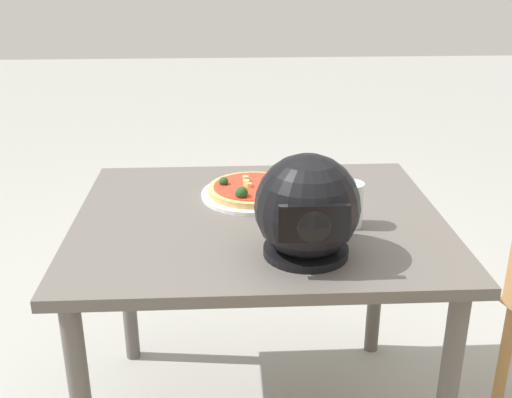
# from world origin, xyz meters

# --- Properties ---
(dining_table) EXTENTS (1.00, 0.84, 0.71)m
(dining_table) POSITION_xyz_m (0.00, 0.00, 0.62)
(dining_table) COLOR #5B5651
(dining_table) RESTS_ON ground
(pizza_plate) EXTENTS (0.31, 0.31, 0.01)m
(pizza_plate) POSITION_xyz_m (0.01, -0.15, 0.72)
(pizza_plate) COLOR white
(pizza_plate) RESTS_ON dining_table
(pizza) EXTENTS (0.27, 0.27, 0.05)m
(pizza) POSITION_xyz_m (0.01, -0.14, 0.73)
(pizza) COLOR tan
(pizza) RESTS_ON pizza_plate
(motorcycle_helmet) EXTENTS (0.25, 0.25, 0.25)m
(motorcycle_helmet) POSITION_xyz_m (-0.10, 0.24, 0.83)
(motorcycle_helmet) COLOR black
(motorcycle_helmet) RESTS_ON dining_table
(drinking_glass) EXTENTS (0.07, 0.07, 0.12)m
(drinking_glass) POSITION_xyz_m (-0.23, 0.07, 0.77)
(drinking_glass) COLOR silver
(drinking_glass) RESTS_ON dining_table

